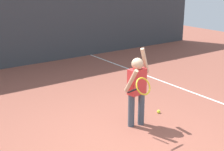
{
  "coord_description": "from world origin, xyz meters",
  "views": [
    {
      "loc": [
        -2.76,
        -3.44,
        2.48
      ],
      "look_at": [
        0.24,
        0.82,
        0.85
      ],
      "focal_mm": 51.07,
      "sensor_mm": 36.0,
      "label": 1
    }
  ],
  "objects": [
    {
      "name": "ground_plane",
      "position": [
        0.0,
        0.0,
        0.0
      ],
      "size": [
        20.0,
        20.0,
        0.0
      ],
      "primitive_type": "plane",
      "color": "brown"
    },
    {
      "name": "court_line_sideline",
      "position": [
        2.54,
        1.0,
        0.0
      ],
      "size": [
        0.05,
        9.0,
        0.0
      ],
      "primitive_type": "cube",
      "color": "white",
      "rests_on": "ground"
    },
    {
      "name": "back_fence_windscreen",
      "position": [
        0.0,
        5.33,
        1.7
      ],
      "size": [
        13.78,
        0.08,
        3.4
      ],
      "primitive_type": "cube",
      "color": "#383D42",
      "rests_on": "ground"
    },
    {
      "name": "fence_post_2",
      "position": [
        0.0,
        5.39,
        1.77
      ],
      "size": [
        0.09,
        0.09,
        3.55
      ],
      "primitive_type": "cylinder",
      "color": "slate",
      "rests_on": "ground"
    },
    {
      "name": "tennis_player",
      "position": [
        0.47,
        0.42,
        0.73
      ],
      "size": [
        0.68,
        0.62,
        1.35
      ],
      "rotation": [
        0.0,
        0.0,
        0.1
      ],
      "color": "#3F4C59",
      "rests_on": "ground"
    },
    {
      "name": "tennis_ball_0",
      "position": [
        1.15,
        0.58,
        0.03
      ],
      "size": [
        0.07,
        0.07,
        0.07
      ],
      "primitive_type": "sphere",
      "color": "#CCE033",
      "rests_on": "ground"
    }
  ]
}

